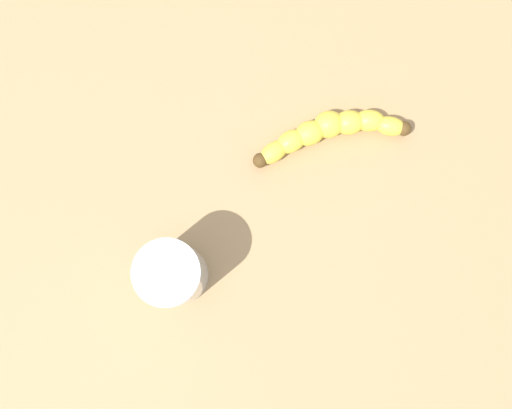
% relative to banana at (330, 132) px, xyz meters
% --- Properties ---
extents(wooden_tabletop, '(1.20, 1.20, 0.03)m').
position_rel_banana_xyz_m(wooden_tabletop, '(0.01, 0.09, -0.03)').
color(wooden_tabletop, '#A38155').
rests_on(wooden_tabletop, ground).
extents(banana, '(0.06, 0.20, 0.03)m').
position_rel_banana_xyz_m(banana, '(0.00, 0.00, 0.00)').
color(banana, yellow).
rests_on(banana, wooden_tabletop).
extents(smoothie_glass, '(0.07, 0.07, 0.11)m').
position_rel_banana_xyz_m(smoothie_glass, '(-0.16, 0.20, 0.04)').
color(smoothie_glass, silver).
rests_on(smoothie_glass, wooden_tabletop).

